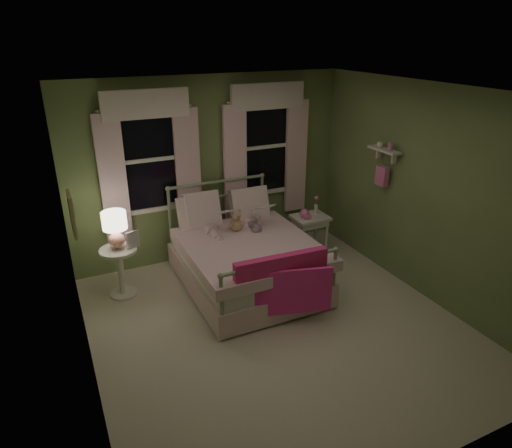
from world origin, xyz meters
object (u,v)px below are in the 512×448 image
bed (245,259)px  child_right (250,205)px  nightstand_right (310,223)px  nightstand_left (120,265)px  teddy_bear (236,222)px  table_lamp (115,226)px  child_left (212,211)px

bed → child_right: bearing=56.6°
nightstand_right → bed: bearing=-164.8°
nightstand_left → bed: bearing=-15.7°
bed → teddy_bear: bearing=88.8°
table_lamp → nightstand_right: (2.70, -0.10, -0.40)m
child_right → nightstand_right: 0.98m
child_left → child_right: size_ratio=1.04×
nightstand_right → child_right: bearing=173.0°
table_lamp → child_left: bearing=0.3°
table_lamp → nightstand_right: 2.73m
teddy_bear → nightstand_right: (1.18, 0.05, -0.24)m
child_left → teddy_bear: (0.28, -0.16, -0.15)m
table_lamp → bed: bearing=-15.7°
child_right → table_lamp: bearing=13.1°
child_right → teddy_bear: 0.35m
child_right → nightstand_left: bearing=13.1°
child_right → nightstand_right: child_right is taller
child_left → teddy_bear: bearing=156.3°
teddy_bear → table_lamp: bearing=174.3°
bed → table_lamp: bearing=164.3°
teddy_bear → nightstand_left: size_ratio=0.47×
child_right → nightstand_right: size_ratio=1.11×
nightstand_left → child_right: bearing=0.2°
table_lamp → nightstand_right: table_lamp is taller
child_right → table_lamp: (-1.80, -0.01, 0.03)m
nightstand_right → child_left: bearing=175.7°
child_left → teddy_bear: child_left is taller
bed → nightstand_right: bed is taller
child_left → nightstand_right: 1.52m
nightstand_right → nightstand_left: bearing=177.8°
child_left → nightstand_left: 1.34m
bed → teddy_bear: size_ratio=6.67×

